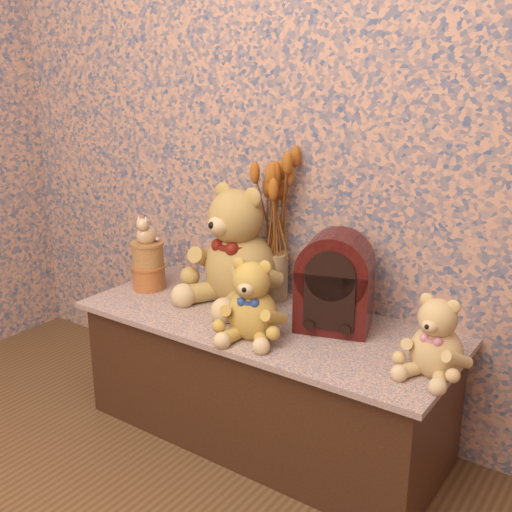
{
  "coord_description": "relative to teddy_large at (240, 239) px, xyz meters",
  "views": [
    {
      "loc": [
        1.08,
        -0.36,
        1.27
      ],
      "look_at": [
        0.0,
        1.19,
        0.69
      ],
      "focal_mm": 42.78,
      "sensor_mm": 36.0,
      "label": 1
    }
  ],
  "objects": [
    {
      "name": "display_shelf",
      "position": [
        0.18,
        -0.11,
        -0.46
      ],
      "size": [
        1.32,
        0.54,
        0.45
      ],
      "primitive_type": "cube",
      "color": "#35466C",
      "rests_on": "ground"
    },
    {
      "name": "teddy_large",
      "position": [
        0.0,
        0.0,
        0.0
      ],
      "size": [
        0.42,
        0.48,
        0.46
      ],
      "primitive_type": null,
      "rotation": [
        0.0,
        0.0,
        -0.14
      ],
      "color": "#A78040",
      "rests_on": "display_shelf"
    },
    {
      "name": "teddy_medium",
      "position": [
        0.23,
        -0.24,
        -0.09
      ],
      "size": [
        0.29,
        0.32,
        0.28
      ],
      "primitive_type": null,
      "rotation": [
        0.0,
        0.0,
        0.3
      ],
      "color": "#B17E31",
      "rests_on": "display_shelf"
    },
    {
      "name": "teddy_small",
      "position": [
        0.79,
        -0.15,
        -0.11
      ],
      "size": [
        0.22,
        0.26,
        0.25
      ],
      "primitive_type": null,
      "rotation": [
        0.0,
        0.0,
        -0.11
      ],
      "color": "#DAB367",
      "rests_on": "display_shelf"
    },
    {
      "name": "cathedral_radio",
      "position": [
        0.41,
        -0.04,
        -0.07
      ],
      "size": [
        0.28,
        0.23,
        0.33
      ],
      "primitive_type": null,
      "rotation": [
        0.0,
        0.0,
        0.3
      ],
      "color": "#360909",
      "rests_on": "display_shelf"
    },
    {
      "name": "ceramic_vase",
      "position": [
        0.1,
        0.07,
        -0.14
      ],
      "size": [
        0.12,
        0.12,
        0.18
      ],
      "primitive_type": "cylinder",
      "rotation": [
        0.0,
        0.0,
        -0.15
      ],
      "color": "tan",
      "rests_on": "display_shelf"
    },
    {
      "name": "dried_stalks",
      "position": [
        0.1,
        0.07,
        0.15
      ],
      "size": [
        0.24,
        0.24,
        0.41
      ],
      "primitive_type": null,
      "rotation": [
        0.0,
        0.0,
        -0.12
      ],
      "color": "#AC571B",
      "rests_on": "ceramic_vase"
    },
    {
      "name": "biscuit_tin_lower",
      "position": [
        -0.36,
        -0.12,
        -0.19
      ],
      "size": [
        0.15,
        0.15,
        0.09
      ],
      "primitive_type": "cylinder",
      "rotation": [
        0.0,
        0.0,
        0.22
      ],
      "color": "gold",
      "rests_on": "display_shelf"
    },
    {
      "name": "biscuit_tin_upper",
      "position": [
        -0.36,
        -0.12,
        -0.09
      ],
      "size": [
        0.13,
        0.13,
        0.09
      ],
      "primitive_type": "cylinder",
      "rotation": [
        0.0,
        0.0,
        -0.05
      ],
      "color": "tan",
      "rests_on": "biscuit_tin_lower"
    },
    {
      "name": "cat_figurine",
      "position": [
        -0.36,
        -0.12,
        0.01
      ],
      "size": [
        0.11,
        0.11,
        0.11
      ],
      "primitive_type": null,
      "rotation": [
        0.0,
        0.0,
        0.32
      ],
      "color": "silver",
      "rests_on": "biscuit_tin_upper"
    }
  ]
}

